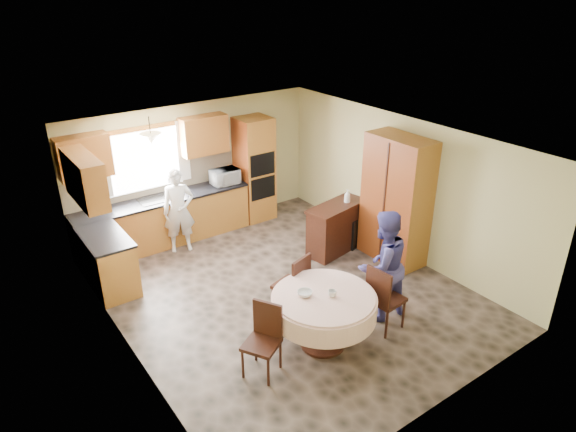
% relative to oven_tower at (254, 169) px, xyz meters
% --- Properties ---
extents(floor, '(5.00, 6.00, 0.01)m').
position_rel_oven_tower_xyz_m(floor, '(-1.15, -2.69, -1.06)').
color(floor, brown).
rests_on(floor, ground).
extents(ceiling, '(5.00, 6.00, 0.01)m').
position_rel_oven_tower_xyz_m(ceiling, '(-1.15, -2.69, 1.44)').
color(ceiling, white).
rests_on(ceiling, wall_back).
extents(wall_back, '(5.00, 0.02, 2.50)m').
position_rel_oven_tower_xyz_m(wall_back, '(-1.15, 0.31, 0.19)').
color(wall_back, tan).
rests_on(wall_back, floor).
extents(wall_front, '(5.00, 0.02, 2.50)m').
position_rel_oven_tower_xyz_m(wall_front, '(-1.15, -5.69, 0.19)').
color(wall_front, tan).
rests_on(wall_front, floor).
extents(wall_left, '(0.02, 6.00, 2.50)m').
position_rel_oven_tower_xyz_m(wall_left, '(-3.65, -2.69, 0.19)').
color(wall_left, tan).
rests_on(wall_left, floor).
extents(wall_right, '(0.02, 6.00, 2.50)m').
position_rel_oven_tower_xyz_m(wall_right, '(1.35, -2.69, 0.19)').
color(wall_right, tan).
rests_on(wall_right, floor).
extents(window, '(1.40, 0.03, 1.10)m').
position_rel_oven_tower_xyz_m(window, '(-2.15, 0.29, 0.54)').
color(window, white).
rests_on(window, wall_back).
extents(curtain_left, '(0.22, 0.02, 1.15)m').
position_rel_oven_tower_xyz_m(curtain_left, '(-2.90, 0.24, 0.59)').
color(curtain_left, white).
rests_on(curtain_left, wall_back).
extents(curtain_right, '(0.22, 0.02, 1.15)m').
position_rel_oven_tower_xyz_m(curtain_right, '(-1.40, 0.24, 0.59)').
color(curtain_right, white).
rests_on(curtain_right, wall_back).
extents(base_cab_back, '(3.30, 0.60, 0.88)m').
position_rel_oven_tower_xyz_m(base_cab_back, '(-2.00, 0.01, -0.62)').
color(base_cab_back, gold).
rests_on(base_cab_back, floor).
extents(counter_back, '(3.30, 0.64, 0.04)m').
position_rel_oven_tower_xyz_m(counter_back, '(-2.00, 0.01, -0.16)').
color(counter_back, black).
rests_on(counter_back, base_cab_back).
extents(base_cab_left, '(0.60, 1.20, 0.88)m').
position_rel_oven_tower_xyz_m(base_cab_left, '(-3.35, -0.89, -0.62)').
color(base_cab_left, gold).
rests_on(base_cab_left, floor).
extents(counter_left, '(0.64, 1.20, 0.04)m').
position_rel_oven_tower_xyz_m(counter_left, '(-3.35, -0.89, -0.16)').
color(counter_left, black).
rests_on(counter_left, base_cab_left).
extents(backsplash, '(3.30, 0.02, 0.55)m').
position_rel_oven_tower_xyz_m(backsplash, '(-2.00, 0.30, 0.12)').
color(backsplash, beige).
rests_on(backsplash, wall_back).
extents(wall_cab_left, '(0.85, 0.33, 0.72)m').
position_rel_oven_tower_xyz_m(wall_cab_left, '(-3.20, 0.15, 0.85)').
color(wall_cab_left, '#B66B2D').
rests_on(wall_cab_left, wall_back).
extents(wall_cab_right, '(0.90, 0.33, 0.72)m').
position_rel_oven_tower_xyz_m(wall_cab_right, '(-1.00, 0.15, 0.85)').
color(wall_cab_right, '#B66B2D').
rests_on(wall_cab_right, wall_back).
extents(wall_cab_side, '(0.33, 1.20, 0.72)m').
position_rel_oven_tower_xyz_m(wall_cab_side, '(-3.48, -0.89, 0.85)').
color(wall_cab_side, '#B66B2D').
rests_on(wall_cab_side, wall_left).
extents(oven_tower, '(0.66, 0.62, 2.12)m').
position_rel_oven_tower_xyz_m(oven_tower, '(0.00, 0.00, 0.00)').
color(oven_tower, gold).
rests_on(oven_tower, floor).
extents(oven_upper, '(0.56, 0.01, 0.45)m').
position_rel_oven_tower_xyz_m(oven_upper, '(0.00, -0.31, 0.19)').
color(oven_upper, black).
rests_on(oven_upper, oven_tower).
extents(oven_lower, '(0.56, 0.01, 0.45)m').
position_rel_oven_tower_xyz_m(oven_lower, '(0.00, -0.31, -0.31)').
color(oven_lower, black).
rests_on(oven_lower, oven_tower).
extents(pendant, '(0.36, 0.36, 0.18)m').
position_rel_oven_tower_xyz_m(pendant, '(-2.15, -0.19, 1.06)').
color(pendant, beige).
rests_on(pendant, ceiling).
extents(sideboard, '(1.27, 0.71, 0.86)m').
position_rel_oven_tower_xyz_m(sideboard, '(0.42, -2.09, -0.63)').
color(sideboard, '#3E1B10').
rests_on(sideboard, floor).
extents(space_heater, '(0.51, 0.44, 0.59)m').
position_rel_oven_tower_xyz_m(space_heater, '(0.79, -2.11, -0.77)').
color(space_heater, black).
rests_on(space_heater, floor).
extents(cupboard, '(0.59, 1.18, 2.24)m').
position_rel_oven_tower_xyz_m(cupboard, '(1.07, -2.87, 0.06)').
color(cupboard, gold).
rests_on(cupboard, floor).
extents(dining_table, '(1.41, 1.41, 0.80)m').
position_rel_oven_tower_xyz_m(dining_table, '(-1.47, -4.04, -0.43)').
color(dining_table, '#3E1B10').
rests_on(dining_table, floor).
extents(chair_left, '(0.57, 0.57, 0.96)m').
position_rel_oven_tower_xyz_m(chair_left, '(-2.38, -3.98, -0.53)').
color(chair_left, '#3E1B10').
rests_on(chair_left, floor).
extents(chair_back, '(0.54, 0.54, 1.00)m').
position_rel_oven_tower_xyz_m(chair_back, '(-1.37, -3.25, -0.51)').
color(chair_back, '#3E1B10').
rests_on(chair_back, floor).
extents(chair_right, '(0.48, 0.48, 1.02)m').
position_rel_oven_tower_xyz_m(chair_right, '(-0.58, -4.25, -0.50)').
color(chair_right, '#3E1B10').
rests_on(chair_right, floor).
extents(framed_picture, '(0.06, 0.65, 0.53)m').
position_rel_oven_tower_xyz_m(framed_picture, '(1.32, -2.09, 0.46)').
color(framed_picture, yellow).
rests_on(framed_picture, wall_right).
extents(microwave, '(0.53, 0.36, 0.29)m').
position_rel_oven_tower_xyz_m(microwave, '(-0.70, -0.04, 0.01)').
color(microwave, silver).
rests_on(microwave, counter_back).
extents(person_sink, '(0.66, 0.52, 1.57)m').
position_rel_oven_tower_xyz_m(person_sink, '(-1.87, -0.40, -0.28)').
color(person_sink, silver).
rests_on(person_sink, floor).
extents(person_dining, '(0.87, 0.70, 1.69)m').
position_rel_oven_tower_xyz_m(person_dining, '(-0.35, -3.99, -0.21)').
color(person_dining, '#423E88').
rests_on(person_dining, floor).
extents(bowl_sideboard, '(0.21, 0.21, 0.05)m').
position_rel_oven_tower_xyz_m(bowl_sideboard, '(0.03, -2.09, -0.18)').
color(bowl_sideboard, '#B2B2B2').
rests_on(bowl_sideboard, sideboard).
extents(bottle_sideboard, '(0.13, 0.13, 0.30)m').
position_rel_oven_tower_xyz_m(bottle_sideboard, '(0.65, -2.09, -0.05)').
color(bottle_sideboard, silver).
rests_on(bottle_sideboard, sideboard).
extents(cup_table, '(0.13, 0.13, 0.09)m').
position_rel_oven_tower_xyz_m(cup_table, '(-1.40, -4.12, -0.21)').
color(cup_table, '#B2B2B2').
rests_on(cup_table, dining_table).
extents(bowl_table, '(0.20, 0.20, 0.06)m').
position_rel_oven_tower_xyz_m(bowl_table, '(-1.68, -3.89, -0.22)').
color(bowl_table, '#B2B2B2').
rests_on(bowl_table, dining_table).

